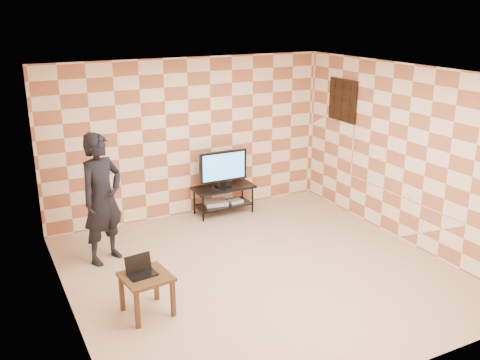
# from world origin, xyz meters

# --- Properties ---
(floor) EXTENTS (5.00, 5.00, 0.00)m
(floor) POSITION_xyz_m (0.00, 0.00, 0.00)
(floor) COLOR tan
(floor) RESTS_ON ground
(wall_back) EXTENTS (5.00, 0.02, 2.70)m
(wall_back) POSITION_xyz_m (0.00, 2.50, 1.35)
(wall_back) COLOR beige
(wall_back) RESTS_ON ground
(wall_front) EXTENTS (5.00, 0.02, 2.70)m
(wall_front) POSITION_xyz_m (0.00, -2.50, 1.35)
(wall_front) COLOR beige
(wall_front) RESTS_ON ground
(wall_left) EXTENTS (0.02, 5.00, 2.70)m
(wall_left) POSITION_xyz_m (-2.50, 0.00, 1.35)
(wall_left) COLOR beige
(wall_left) RESTS_ON ground
(wall_right) EXTENTS (0.02, 5.00, 2.70)m
(wall_right) POSITION_xyz_m (2.50, 0.00, 1.35)
(wall_right) COLOR beige
(wall_right) RESTS_ON ground
(ceiling) EXTENTS (5.00, 5.00, 0.02)m
(ceiling) POSITION_xyz_m (0.00, 0.00, 2.70)
(ceiling) COLOR white
(ceiling) RESTS_ON wall_back
(wall_art) EXTENTS (0.04, 0.72, 0.72)m
(wall_art) POSITION_xyz_m (2.47, 1.55, 1.95)
(wall_art) COLOR black
(wall_art) RESTS_ON wall_right
(tv_stand) EXTENTS (1.08, 0.48, 0.50)m
(tv_stand) POSITION_xyz_m (0.49, 2.19, 0.37)
(tv_stand) COLOR black
(tv_stand) RESTS_ON floor
(tv) EXTENTS (0.87, 0.17, 0.63)m
(tv) POSITION_xyz_m (0.49, 2.19, 0.85)
(tv) COLOR black
(tv) RESTS_ON tv_stand
(dvd_player) EXTENTS (0.43, 0.33, 0.06)m
(dvd_player) POSITION_xyz_m (0.35, 2.22, 0.20)
(dvd_player) COLOR silver
(dvd_player) RESTS_ON tv_stand
(game_console) EXTENTS (0.25, 0.19, 0.05)m
(game_console) POSITION_xyz_m (0.71, 2.16, 0.20)
(game_console) COLOR silver
(game_console) RESTS_ON tv_stand
(side_table) EXTENTS (0.60, 0.60, 0.50)m
(side_table) POSITION_xyz_m (-1.70, -0.32, 0.41)
(side_table) COLOR #3C2516
(side_table) RESTS_ON floor
(laptop) EXTENTS (0.35, 0.29, 0.22)m
(laptop) POSITION_xyz_m (-1.74, -0.25, 0.55)
(laptop) COLOR black
(laptop) RESTS_ON side_table
(person) EXTENTS (0.81, 0.72, 1.88)m
(person) POSITION_xyz_m (-1.79, 1.31, 0.94)
(person) COLOR black
(person) RESTS_ON floor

